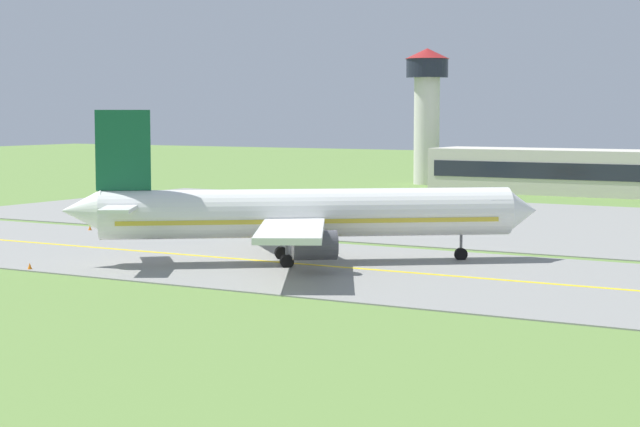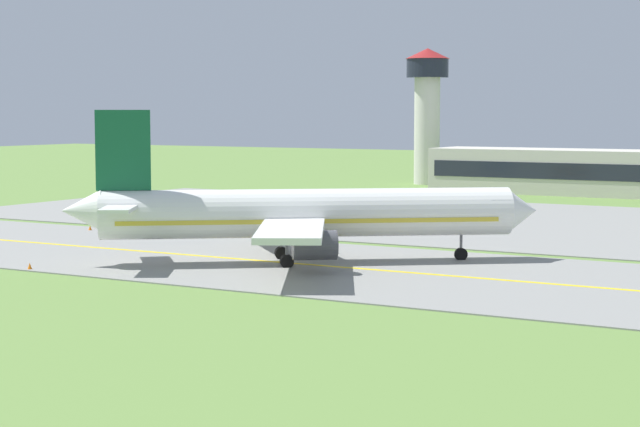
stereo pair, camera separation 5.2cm
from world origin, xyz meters
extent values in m
plane|color=olive|center=(0.00, 0.00, 0.00)|extent=(500.00, 500.00, 0.00)
cube|color=gray|center=(0.00, 0.00, 0.05)|extent=(240.00, 28.00, 0.10)
cube|color=gray|center=(10.00, 42.00, 0.05)|extent=(140.00, 52.00, 0.10)
cube|color=yellow|center=(0.00, 0.00, 0.11)|extent=(220.00, 0.60, 0.01)
cylinder|color=white|center=(3.06, 1.20, 4.20)|extent=(29.55, 23.68, 4.00)
cone|color=white|center=(17.58, 12.17, 4.20)|extent=(4.36, 4.60, 3.80)
cone|color=white|center=(-11.63, -9.88, 4.60)|extent=(4.60, 4.64, 3.40)
cube|color=gold|center=(3.06, 1.20, 3.70)|extent=(27.42, 22.10, 0.36)
cube|color=#1E232D|center=(15.83, 10.84, 4.90)|extent=(3.49, 3.80, 0.70)
cube|color=white|center=(-3.82, 6.66, 3.70)|extent=(14.01, 13.99, 0.50)
cylinder|color=#47474C|center=(-1.02, 6.27, 2.30)|extent=(4.10, 3.88, 2.30)
cylinder|color=black|center=(0.26, 7.23, 2.30)|extent=(1.46, 1.83, 2.10)
cube|color=white|center=(6.42, -6.91, 3.70)|extent=(11.48, 15.44, 0.50)
cylinder|color=#47474C|center=(6.81, -4.11, 2.30)|extent=(4.10, 3.88, 2.30)
cylinder|color=black|center=(8.09, -3.14, 2.30)|extent=(1.46, 1.83, 2.10)
cube|color=#145938|center=(-8.92, -7.83, 9.45)|extent=(3.75, 2.97, 6.50)
cube|color=white|center=(-11.00, -5.40, 5.00)|extent=(5.85, 6.02, 0.30)
cube|color=white|center=(-7.15, -10.51, 5.00)|extent=(5.15, 6.38, 0.30)
cylinder|color=slate|center=(13.43, 9.04, 1.38)|extent=(0.24, 0.24, 1.65)
cylinder|color=black|center=(13.43, 9.04, 0.55)|extent=(1.09, 0.94, 1.10)
cylinder|color=slate|center=(-0.11, 2.07, 1.38)|extent=(0.24, 0.24, 1.65)
cylinder|color=black|center=(-0.27, 2.29, 0.55)|extent=(1.09, 0.94, 1.10)
cylinder|color=black|center=(0.06, 1.85, 0.55)|extent=(1.09, 0.94, 1.10)
cylinder|color=slate|center=(3.03, -2.08, 1.38)|extent=(0.24, 0.24, 1.65)
cylinder|color=black|center=(2.86, -1.86, 0.55)|extent=(1.09, 0.94, 1.10)
cylinder|color=black|center=(3.19, -2.30, 0.55)|extent=(1.09, 0.94, 1.10)
cube|color=orange|center=(-15.64, 41.46, 1.50)|extent=(2.19, 2.34, 1.80)
cube|color=#1E232D|center=(-16.39, 41.63, 1.81)|extent=(0.52, 1.82, 0.81)
cube|color=orange|center=(-12.72, 40.81, 1.60)|extent=(4.56, 2.96, 2.00)
cylinder|color=orange|center=(-15.64, 41.46, 2.50)|extent=(0.20, 0.20, 0.18)
cylinder|color=black|center=(-15.86, 40.49, 0.45)|extent=(0.94, 0.49, 0.90)
cylinder|color=black|center=(-15.43, 42.44, 0.45)|extent=(0.94, 0.49, 0.90)
cylinder|color=black|center=(-12.12, 39.60, 0.45)|extent=(0.94, 0.49, 0.90)
cylinder|color=black|center=(-11.67, 41.65, 0.45)|extent=(0.94, 0.49, 0.90)
cube|color=#264CA5|center=(-35.78, 25.47, 1.50)|extent=(2.01, 2.19, 1.80)
cube|color=#1E232D|center=(-36.54, 25.38, 1.81)|extent=(0.33, 1.84, 0.81)
cube|color=#264CA5|center=(-32.80, 25.81, 1.60)|extent=(4.41, 2.56, 2.00)
cylinder|color=orange|center=(-35.78, 25.47, 2.50)|extent=(0.20, 0.20, 0.18)
cylinder|color=black|center=(-35.66, 24.48, 0.45)|extent=(0.93, 0.40, 0.90)
cylinder|color=black|center=(-35.89, 26.46, 0.45)|extent=(0.93, 0.40, 0.90)
cylinder|color=black|center=(-31.84, 24.86, 0.45)|extent=(0.93, 0.40, 0.90)
cylinder|color=black|center=(-32.08, 26.94, 0.45)|extent=(0.93, 0.40, 0.90)
cube|color=beige|center=(4.78, 88.21, 3.39)|extent=(56.22, 11.28, 6.77)
cube|color=#1E232D|center=(4.78, 82.53, 3.73)|extent=(53.97, 0.10, 2.44)
cylinder|color=silver|center=(-30.77, 98.28, 9.15)|extent=(4.40, 4.40, 18.31)
cylinder|color=#1E232D|center=(-30.77, 98.28, 19.91)|extent=(7.20, 7.20, 3.20)
cone|color=maroon|center=(-30.77, 98.28, 22.41)|extent=(7.60, 7.60, 1.80)
cone|color=orange|center=(-29.63, 11.24, 0.30)|extent=(0.44, 0.44, 0.60)
cone|color=orange|center=(-20.93, 11.06, 0.30)|extent=(0.44, 0.44, 0.60)
cone|color=orange|center=(-13.99, -13.37, 0.30)|extent=(0.44, 0.44, 0.60)
camera|label=1|loc=(50.04, -77.92, 12.61)|focal=62.82mm
camera|label=2|loc=(50.09, -77.90, 12.61)|focal=62.82mm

